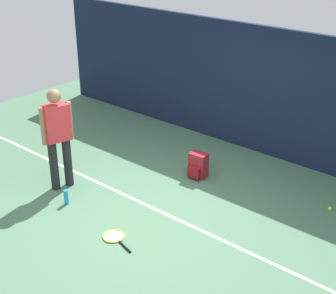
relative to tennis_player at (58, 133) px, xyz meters
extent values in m
plane|color=#4C7556|center=(1.71, 0.29, -0.97)|extent=(12.00, 12.00, 0.00)
cube|color=#141E38|center=(1.71, 3.29, 0.22)|extent=(10.00, 0.10, 2.37)
cube|color=white|center=(1.71, 0.46, -0.96)|extent=(9.00, 0.05, 0.00)
cylinder|color=black|center=(-0.03, -0.12, -0.54)|extent=(0.14, 0.14, 0.85)
cylinder|color=black|center=(0.03, 0.12, -0.54)|extent=(0.14, 0.14, 0.85)
cube|color=red|center=(0.00, 0.00, 0.18)|extent=(0.32, 0.45, 0.60)
sphere|color=#9E704C|center=(0.00, 0.00, 0.62)|extent=(0.22, 0.22, 0.22)
cylinder|color=#9E704C|center=(-0.06, -0.21, 0.17)|extent=(0.09, 0.09, 0.62)
cylinder|color=#9E704C|center=(0.06, 0.21, 0.17)|extent=(0.09, 0.09, 0.62)
cylinder|color=black|center=(1.96, -0.53, -0.95)|extent=(0.30, 0.11, 0.03)
torus|color=gold|center=(1.67, -0.46, -0.95)|extent=(0.39, 0.39, 0.02)
cylinder|color=#B2B2B2|center=(1.67, -0.46, -0.95)|extent=(0.34, 0.34, 0.00)
cube|color=maroon|center=(1.52, 1.73, -0.75)|extent=(0.31, 0.22, 0.44)
cube|color=maroon|center=(1.53, 1.59, -0.83)|extent=(0.23, 0.10, 0.20)
sphere|color=#CCE033|center=(1.37, 2.04, -0.93)|extent=(0.07, 0.07, 0.07)
sphere|color=#CCE033|center=(3.72, 2.16, -0.93)|extent=(0.07, 0.07, 0.07)
cylinder|color=#268CD8|center=(0.47, -0.31, -0.85)|extent=(0.07, 0.07, 0.24)
camera|label=1|loc=(5.99, -4.41, 3.20)|focal=53.34mm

